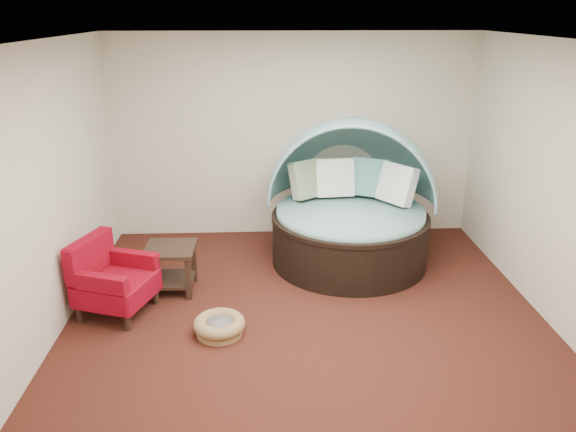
{
  "coord_description": "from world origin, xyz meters",
  "views": [
    {
      "loc": [
        -0.44,
        -5.14,
        3.06
      ],
      "look_at": [
        -0.17,
        0.6,
        0.94
      ],
      "focal_mm": 35.0,
      "sensor_mm": 36.0,
      "label": 1
    }
  ],
  "objects_px": {
    "red_armchair": "(111,279)",
    "side_table": "(171,263)",
    "canopy_daybed": "(351,197)",
    "pet_basket": "(219,326)"
  },
  "relations": [
    {
      "from": "canopy_daybed",
      "to": "red_armchair",
      "type": "bearing_deg",
      "value": -144.72
    },
    {
      "from": "canopy_daybed",
      "to": "red_armchair",
      "type": "xyz_separation_m",
      "value": [
        -2.72,
        -1.26,
        -0.45
      ]
    },
    {
      "from": "canopy_daybed",
      "to": "pet_basket",
      "type": "height_order",
      "value": "canopy_daybed"
    },
    {
      "from": "canopy_daybed",
      "to": "pet_basket",
      "type": "xyz_separation_m",
      "value": [
        -1.57,
        -1.76,
        -0.74
      ]
    },
    {
      "from": "canopy_daybed",
      "to": "side_table",
      "type": "height_order",
      "value": "canopy_daybed"
    },
    {
      "from": "pet_basket",
      "to": "red_armchair",
      "type": "bearing_deg",
      "value": 156.58
    },
    {
      "from": "pet_basket",
      "to": "red_armchair",
      "type": "relative_size",
      "value": 0.68
    },
    {
      "from": "red_armchair",
      "to": "side_table",
      "type": "height_order",
      "value": "red_armchair"
    },
    {
      "from": "pet_basket",
      "to": "red_armchair",
      "type": "height_order",
      "value": "red_armchair"
    },
    {
      "from": "canopy_daybed",
      "to": "side_table",
      "type": "distance_m",
      "value": 2.36
    }
  ]
}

